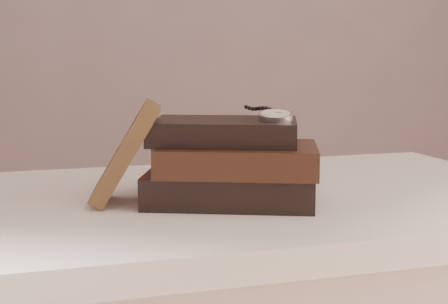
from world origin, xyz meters
name	(u,v)px	position (x,y,z in m)	size (l,w,h in m)	color
table	(246,247)	(0.00, 0.35, 0.66)	(1.00, 0.60, 0.75)	white
book_stack	(231,164)	(-0.04, 0.30, 0.81)	(0.29, 0.25, 0.12)	black
journal	(126,152)	(-0.19, 0.33, 0.83)	(0.02, 0.10, 0.16)	#3B2817
pocket_watch	(274,115)	(0.01, 0.26, 0.88)	(0.07, 0.16, 0.02)	silver
eyeglasses	(182,147)	(-0.09, 0.41, 0.82)	(0.14, 0.15, 0.05)	silver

